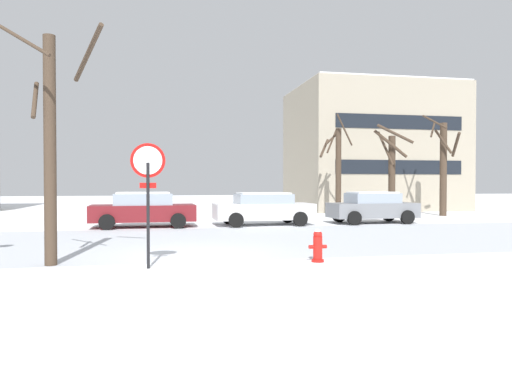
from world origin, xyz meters
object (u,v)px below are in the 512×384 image
object	(u,v)px
parked_car_gray	(372,207)
parked_car_white	(263,208)
stop_sign	(148,181)
parked_car_maroon	(143,209)
fire_hydrant	(318,245)

from	to	relation	value
parked_car_gray	parked_car_white	bearing A→B (deg)	179.66
stop_sign	parked_car_maroon	size ratio (longest dim) A/B	0.63
fire_hydrant	parked_car_gray	bearing A→B (deg)	58.60
fire_hydrant	parked_car_gray	xyz separation A→B (m)	(6.13, 10.04, 0.36)
stop_sign	parked_car_white	size ratio (longest dim) A/B	0.63
stop_sign	parked_car_maroon	distance (m)	10.30
parked_car_white	parked_car_gray	size ratio (longest dim) A/B	1.09
parked_car_white	stop_sign	bearing A→B (deg)	-115.42
parked_car_maroon	parked_car_gray	bearing A→B (deg)	-0.28
fire_hydrant	parked_car_white	xyz separation A→B (m)	(0.88, 10.07, 0.36)
stop_sign	fire_hydrant	size ratio (longest dim) A/B	3.50
fire_hydrant	parked_car_gray	size ratio (longest dim) A/B	0.19
parked_car_white	parked_car_gray	xyz separation A→B (m)	(5.24, -0.03, 0.00)
parked_car_gray	fire_hydrant	bearing A→B (deg)	-121.40
stop_sign	parked_car_maroon	world-z (taller)	stop_sign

